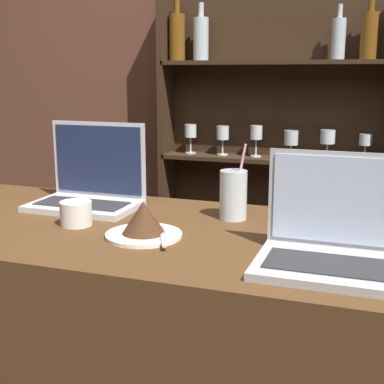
{
  "coord_description": "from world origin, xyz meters",
  "views": [
    {
      "loc": [
        0.54,
        -0.92,
        1.42
      ],
      "look_at": [
        0.09,
        0.38,
        1.11
      ],
      "focal_mm": 50.0,
      "sensor_mm": 36.0,
      "label": 1
    }
  ],
  "objects_px": {
    "laptop_near": "(90,187)",
    "cake_plate": "(145,222)",
    "coffee_cup": "(76,213)",
    "water_glass": "(233,195)",
    "laptop_far": "(335,242)"
  },
  "relations": [
    {
      "from": "water_glass",
      "to": "laptop_far",
      "type": "bearing_deg",
      "value": -43.75
    },
    {
      "from": "laptop_far",
      "to": "cake_plate",
      "type": "distance_m",
      "value": 0.47
    },
    {
      "from": "cake_plate",
      "to": "water_glass",
      "type": "bearing_deg",
      "value": 55.54
    },
    {
      "from": "laptop_near",
      "to": "laptop_far",
      "type": "relative_size",
      "value": 1.01
    },
    {
      "from": "laptop_near",
      "to": "water_glass",
      "type": "height_order",
      "value": "laptop_near"
    },
    {
      "from": "laptop_near",
      "to": "coffee_cup",
      "type": "bearing_deg",
      "value": -70.27
    },
    {
      "from": "water_glass",
      "to": "coffee_cup",
      "type": "bearing_deg",
      "value": -152.15
    },
    {
      "from": "laptop_near",
      "to": "coffee_cup",
      "type": "relative_size",
      "value": 3.75
    },
    {
      "from": "laptop_far",
      "to": "water_glass",
      "type": "height_order",
      "value": "laptop_far"
    },
    {
      "from": "water_glass",
      "to": "coffee_cup",
      "type": "height_order",
      "value": "water_glass"
    },
    {
      "from": "cake_plate",
      "to": "coffee_cup",
      "type": "bearing_deg",
      "value": 170.77
    },
    {
      "from": "laptop_far",
      "to": "water_glass",
      "type": "relative_size",
      "value": 1.48
    },
    {
      "from": "laptop_far",
      "to": "water_glass",
      "type": "xyz_separation_m",
      "value": [
        -0.3,
        0.29,
        0.02
      ]
    },
    {
      "from": "laptop_near",
      "to": "cake_plate",
      "type": "relative_size",
      "value": 1.66
    },
    {
      "from": "coffee_cup",
      "to": "cake_plate",
      "type": "bearing_deg",
      "value": -9.23
    }
  ]
}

